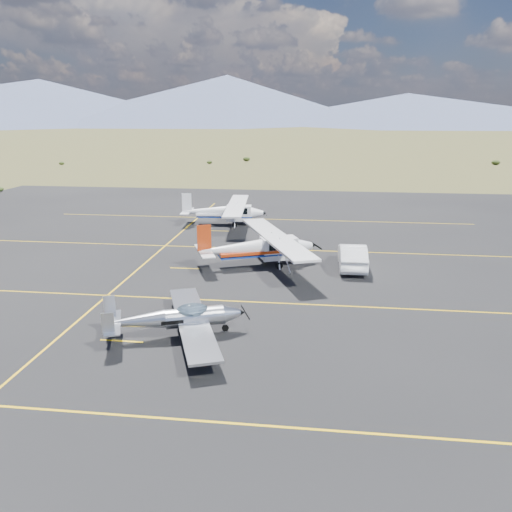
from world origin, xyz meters
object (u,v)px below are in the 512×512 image
(sedan, at_px, (352,256))
(aircraft_low_wing, at_px, (178,318))
(aircraft_plain, at_px, (224,211))
(aircraft_cessna, at_px, (259,247))

(sedan, bearing_deg, aircraft_low_wing, 53.81)
(aircraft_low_wing, xyz_separation_m, sedan, (8.52, 11.68, -0.07))
(aircraft_plain, bearing_deg, sedan, -53.26)
(aircraft_low_wing, xyz_separation_m, aircraft_cessna, (2.34, 11.40, 0.44))
(aircraft_cessna, relative_size, aircraft_plain, 1.03)
(aircraft_plain, relative_size, sedan, 2.29)
(aircraft_low_wing, height_order, aircraft_cessna, aircraft_cessna)
(aircraft_low_wing, xyz_separation_m, aircraft_plain, (-2.29, 23.87, 0.37))
(aircraft_low_wing, bearing_deg, aircraft_plain, 74.44)
(aircraft_plain, bearing_deg, aircraft_low_wing, -89.32)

